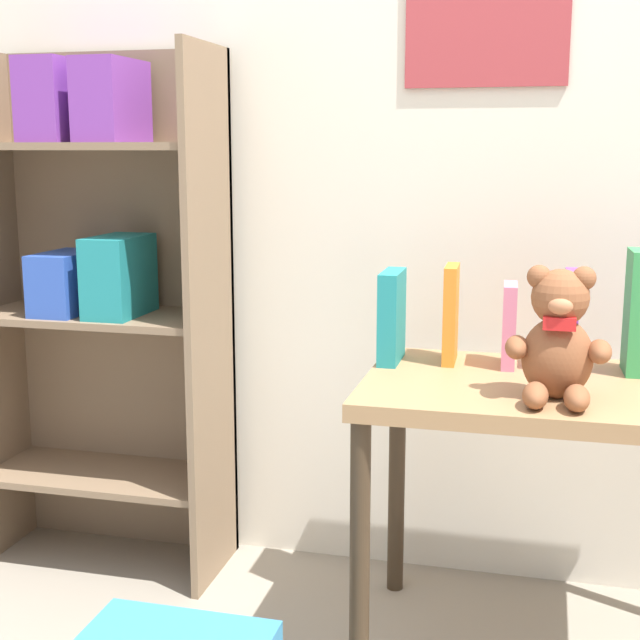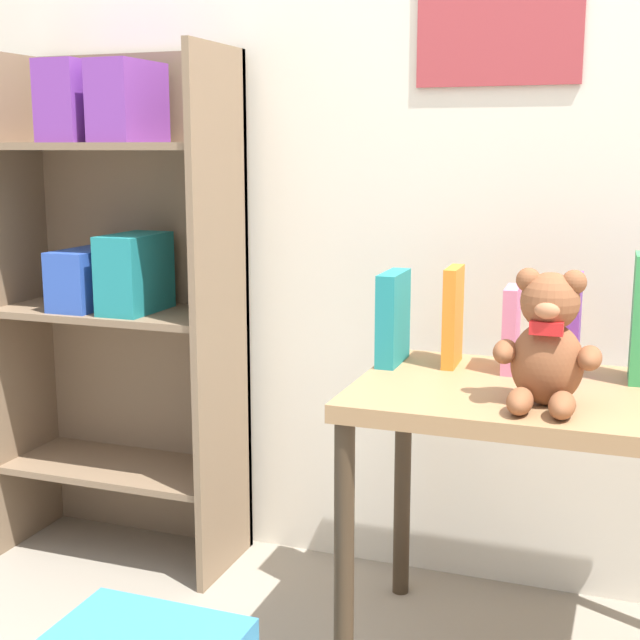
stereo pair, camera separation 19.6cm
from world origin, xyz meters
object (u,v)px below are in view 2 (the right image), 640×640
at_px(book_standing_pink, 511,329).
at_px(book_standing_purple, 573,326).
at_px(teddy_bear, 547,345).
at_px(book_standing_green, 640,318).
at_px(bookshelf_side, 121,271).
at_px(book_standing_teal, 393,318).
at_px(display_table, 530,430).
at_px(book_standing_orange, 453,316).

height_order(book_standing_pink, book_standing_purple, book_standing_purple).
bearing_deg(book_standing_purple, teddy_bear, -98.09).
distance_m(book_standing_purple, book_standing_green, 0.13).
height_order(bookshelf_side, teddy_bear, bookshelf_side).
bearing_deg(book_standing_teal, display_table, -19.81).
height_order(display_table, book_standing_green, book_standing_green).
height_order(teddy_bear, book_standing_green, book_standing_green).
relative_size(teddy_bear, book_standing_orange, 1.18).
bearing_deg(book_standing_green, book_standing_orange, 177.32).
xyz_separation_m(teddy_bear, book_standing_purple, (0.03, 0.24, -0.01)).
distance_m(display_table, book_standing_pink, 0.23).
bearing_deg(book_standing_pink, book_standing_orange, 173.40).
relative_size(display_table, book_standing_pink, 3.84).
distance_m(book_standing_pink, book_standing_green, 0.26).
distance_m(teddy_bear, book_standing_pink, 0.27).
bearing_deg(book_standing_purple, book_standing_orange, 175.67).
relative_size(teddy_bear, book_standing_purple, 1.19).
distance_m(book_standing_orange, book_standing_purple, 0.26).
height_order(book_standing_orange, book_standing_pink, book_standing_orange).
distance_m(bookshelf_side, book_standing_pink, 1.03).
relative_size(bookshelf_side, teddy_bear, 5.16).
relative_size(teddy_bear, book_standing_green, 0.97).
bearing_deg(book_standing_pink, bookshelf_side, 172.24).
bearing_deg(book_standing_orange, book_standing_green, -2.62).
height_order(display_table, book_standing_pink, book_standing_pink).
relative_size(bookshelf_side, display_table, 1.89).
distance_m(bookshelf_side, teddy_bear, 1.17).
bearing_deg(display_table, bookshelf_side, 168.31).
relative_size(bookshelf_side, book_standing_purple, 6.13).
relative_size(bookshelf_side, book_standing_green, 5.03).
distance_m(bookshelf_side, display_table, 1.13).
bearing_deg(book_standing_teal, book_standing_purple, 1.66).
distance_m(book_standing_orange, book_standing_pink, 0.13).
height_order(book_standing_teal, book_standing_green, book_standing_green).
xyz_separation_m(book_standing_pink, book_standing_purple, (0.13, -0.00, 0.02)).
bearing_deg(book_standing_teal, book_standing_green, 2.09).
distance_m(bookshelf_side, book_standing_green, 1.28).
xyz_separation_m(display_table, teddy_bear, (0.04, -0.12, 0.20)).
bearing_deg(book_standing_green, bookshelf_side, 173.86).
height_order(teddy_bear, book_standing_purple, teddy_bear).
height_order(bookshelf_side, display_table, bookshelf_side).
bearing_deg(book_standing_orange, teddy_bear, -50.36).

